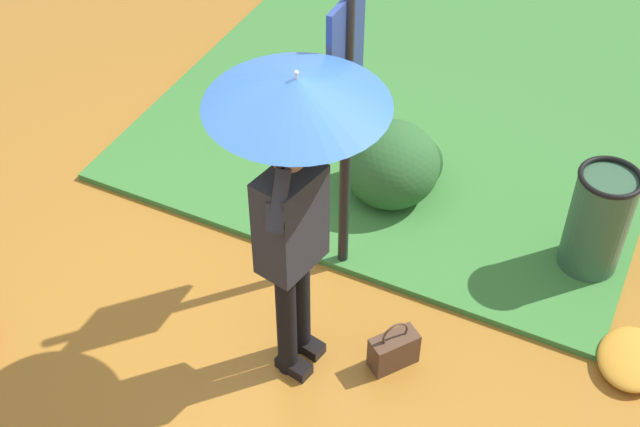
% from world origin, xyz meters
% --- Properties ---
extents(ground_plane, '(18.00, 18.00, 0.00)m').
position_xyz_m(ground_plane, '(0.00, 0.00, 0.00)').
color(ground_plane, '#9E6623').
extents(grass_verge, '(4.80, 4.00, 0.05)m').
position_xyz_m(grass_verge, '(3.13, 0.11, 0.03)').
color(grass_verge, '#387533').
rests_on(grass_verge, ground_plane).
extents(person_with_umbrella, '(0.96, 0.96, 2.04)m').
position_xyz_m(person_with_umbrella, '(0.02, -0.15, 1.55)').
color(person_with_umbrella, black).
rests_on(person_with_umbrella, ground_plane).
extents(info_sign_post, '(0.44, 0.07, 2.30)m').
position_xyz_m(info_sign_post, '(0.81, -0.08, 1.44)').
color(info_sign_post, black).
rests_on(info_sign_post, ground_plane).
extents(handbag, '(0.32, 0.29, 0.37)m').
position_xyz_m(handbag, '(0.17, -0.73, 0.13)').
color(handbag, '#4C3323').
rests_on(handbag, ground_plane).
extents(trash_bin, '(0.42, 0.42, 0.83)m').
position_xyz_m(trash_bin, '(1.51, -1.61, 0.42)').
color(trash_bin, '#2D5138').
rests_on(trash_bin, ground_plane).
extents(shrub_cluster, '(0.78, 0.71, 0.64)m').
position_xyz_m(shrub_cluster, '(1.63, -0.13, 0.30)').
color(shrub_cluster, '#285628').
rests_on(shrub_cluster, ground_plane).
extents(leaf_pile_by_bench, '(0.53, 0.42, 0.12)m').
position_xyz_m(leaf_pile_by_bench, '(0.80, -2.06, 0.06)').
color(leaf_pile_by_bench, '#C68428').
rests_on(leaf_pile_by_bench, ground_plane).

